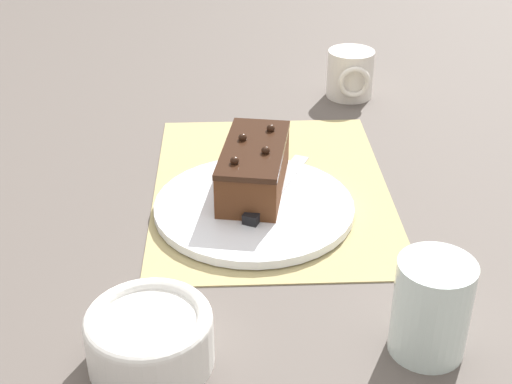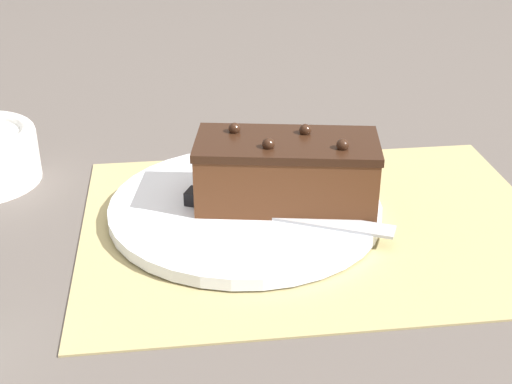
{
  "view_description": "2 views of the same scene",
  "coord_description": "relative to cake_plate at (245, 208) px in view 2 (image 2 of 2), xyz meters",
  "views": [
    {
      "loc": [
        0.9,
        -0.06,
        0.52
      ],
      "look_at": [
        0.1,
        -0.03,
        0.06
      ],
      "focal_mm": 50.0,
      "sensor_mm": 36.0,
      "label": 1
    },
    {
      "loc": [
        0.13,
        0.6,
        0.35
      ],
      "look_at": [
        0.06,
        0.01,
        0.05
      ],
      "focal_mm": 50.0,
      "sensor_mm": 36.0,
      "label": 2
    }
  ],
  "objects": [
    {
      "name": "ground_plane",
      "position": [
        -0.07,
        0.03,
        -0.01
      ],
      "size": [
        3.0,
        3.0,
        0.0
      ],
      "primitive_type": "plane",
      "color": "#544C47"
    },
    {
      "name": "placemat_woven",
      "position": [
        -0.07,
        0.03,
        -0.01
      ],
      "size": [
        0.46,
        0.34,
        0.0
      ],
      "primitive_type": "cube",
      "color": "tan",
      "rests_on": "ground_plane"
    },
    {
      "name": "cake_plate",
      "position": [
        0.0,
        0.0,
        0.0
      ],
      "size": [
        0.27,
        0.27,
        0.01
      ],
      "color": "white",
      "rests_on": "placemat_woven"
    },
    {
      "name": "chocolate_cake",
      "position": [
        -0.04,
        0.0,
        0.04
      ],
      "size": [
        0.19,
        0.11,
        0.08
      ],
      "rotation": [
        0.0,
        0.0,
        -0.18
      ],
      "color": "#512D19",
      "rests_on": "cake_plate"
    },
    {
      "name": "serving_knife",
      "position": [
        -0.0,
        0.02,
        0.01
      ],
      "size": [
        0.2,
        0.11,
        0.01
      ],
      "rotation": [
        0.0,
        0.0,
        1.13
      ],
      "color": "black",
      "rests_on": "cake_plate"
    }
  ]
}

